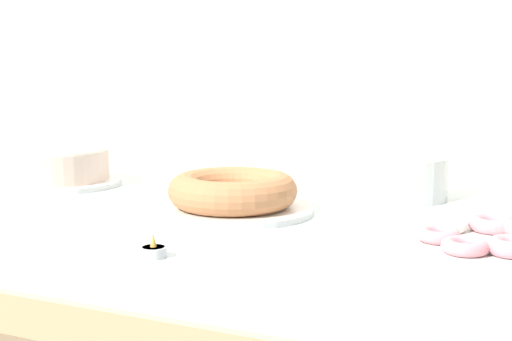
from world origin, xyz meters
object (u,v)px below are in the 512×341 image
at_px(tealight_near_front, 154,251).
at_px(cake_golden_bundt, 233,195).
at_px(pastry_platter, 492,242).
at_px(plate_stack, 397,177).
at_px(tealight_left_edge, 203,178).
at_px(cake_chocolate_round, 59,168).

bearing_deg(tealight_near_front, cake_golden_bundt, 95.62).
height_order(cake_golden_bundt, tealight_near_front, cake_golden_bundt).
distance_m(pastry_platter, plate_stack, 0.44).
bearing_deg(tealight_left_edge, cake_golden_bundt, -52.02).
relative_size(cake_chocolate_round, tealight_left_edge, 7.34).
distance_m(plate_stack, tealight_near_front, 0.65).
bearing_deg(pastry_platter, cake_golden_bundt, 170.15).
bearing_deg(cake_golden_bundt, plate_stack, 48.03).
xyz_separation_m(cake_golden_bundt, pastry_platter, (0.49, -0.08, -0.02)).
relative_size(cake_chocolate_round, plate_stack, 1.40).
xyz_separation_m(cake_chocolate_round, plate_stack, (0.76, 0.17, 0.00)).
bearing_deg(cake_chocolate_round, plate_stack, 12.48).
bearing_deg(pastry_platter, tealight_left_edge, 152.73).
distance_m(plate_stack, tealight_left_edge, 0.47).
relative_size(plate_stack, tealight_near_front, 5.25).
height_order(pastry_platter, tealight_left_edge, pastry_platter).
xyz_separation_m(cake_golden_bundt, tealight_left_edge, (-0.22, 0.28, -0.03)).
height_order(cake_golden_bundt, tealight_left_edge, cake_golden_bundt).
height_order(pastry_platter, plate_stack, plate_stack).
xyz_separation_m(cake_golden_bundt, plate_stack, (0.25, 0.28, 0.01)).
distance_m(cake_chocolate_round, pastry_platter, 1.02).
relative_size(cake_chocolate_round, cake_golden_bundt, 0.95).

